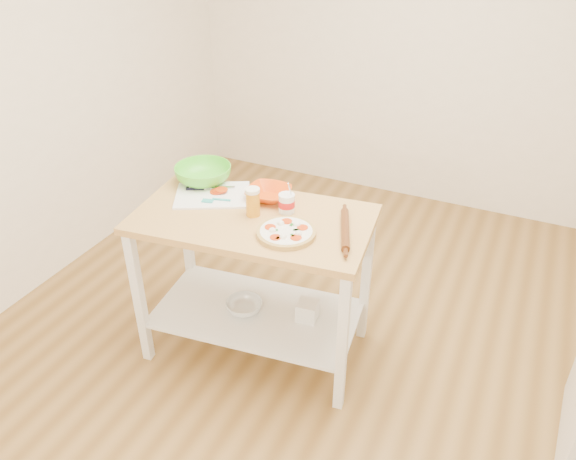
{
  "coord_description": "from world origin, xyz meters",
  "views": [
    {
      "loc": [
        0.87,
        -2.22,
        2.36
      ],
      "look_at": [
        -0.19,
        0.04,
        0.82
      ],
      "focal_mm": 35.0,
      "sensor_mm": 36.0,
      "label": 1
    }
  ],
  "objects_px": {
    "orange_bowl": "(269,194)",
    "yogurt_tub": "(287,203)",
    "rolling_pin": "(345,230)",
    "pizza": "(286,232)",
    "shelf_glass_bowl": "(244,306)",
    "spatula": "(215,200)",
    "beer_pint": "(253,202)",
    "green_bowl": "(203,174)",
    "prep_island": "(254,256)",
    "shelf_bin": "(307,311)",
    "cutting_board": "(212,194)",
    "knife": "(204,188)"
  },
  "relations": [
    {
      "from": "knife",
      "to": "green_bowl",
      "type": "distance_m",
      "value": 0.11
    },
    {
      "from": "orange_bowl",
      "to": "rolling_pin",
      "type": "bearing_deg",
      "value": -18.02
    },
    {
      "from": "prep_island",
      "to": "green_bowl",
      "type": "xyz_separation_m",
      "value": [
        -0.44,
        0.22,
        0.3
      ]
    },
    {
      "from": "orange_bowl",
      "to": "yogurt_tub",
      "type": "bearing_deg",
      "value": -31.4
    },
    {
      "from": "orange_bowl",
      "to": "rolling_pin",
      "type": "xyz_separation_m",
      "value": [
        0.5,
        -0.16,
        -0.01
      ]
    },
    {
      "from": "beer_pint",
      "to": "shelf_bin",
      "type": "bearing_deg",
      "value": 11.37
    },
    {
      "from": "pizza",
      "to": "shelf_glass_bowl",
      "type": "xyz_separation_m",
      "value": [
        -0.3,
        0.07,
        -0.62
      ]
    },
    {
      "from": "pizza",
      "to": "rolling_pin",
      "type": "bearing_deg",
      "value": 28.39
    },
    {
      "from": "green_bowl",
      "to": "shelf_glass_bowl",
      "type": "relative_size",
      "value": 1.54
    },
    {
      "from": "cutting_board",
      "to": "knife",
      "type": "relative_size",
      "value": 2.03
    },
    {
      "from": "beer_pint",
      "to": "cutting_board",
      "type": "bearing_deg",
      "value": 163.53
    },
    {
      "from": "green_bowl",
      "to": "yogurt_tub",
      "type": "bearing_deg",
      "value": -10.53
    },
    {
      "from": "knife",
      "to": "rolling_pin",
      "type": "relative_size",
      "value": 0.68
    },
    {
      "from": "prep_island",
      "to": "spatula",
      "type": "relative_size",
      "value": 8.97
    },
    {
      "from": "green_bowl",
      "to": "rolling_pin",
      "type": "xyz_separation_m",
      "value": [
        0.93,
        -0.18,
        -0.03
      ]
    },
    {
      "from": "orange_bowl",
      "to": "beer_pint",
      "type": "distance_m",
      "value": 0.2
    },
    {
      "from": "yogurt_tub",
      "to": "green_bowl",
      "type": "bearing_deg",
      "value": 169.47
    },
    {
      "from": "shelf_glass_bowl",
      "to": "green_bowl",
      "type": "bearing_deg",
      "value": 146.71
    },
    {
      "from": "cutting_board",
      "to": "orange_bowl",
      "type": "relative_size",
      "value": 2.07
    },
    {
      "from": "shelf_bin",
      "to": "green_bowl",
      "type": "bearing_deg",
      "value": 168.28
    },
    {
      "from": "beer_pint",
      "to": "yogurt_tub",
      "type": "bearing_deg",
      "value": 35.42
    },
    {
      "from": "cutting_board",
      "to": "yogurt_tub",
      "type": "distance_m",
      "value": 0.45
    },
    {
      "from": "shelf_glass_bowl",
      "to": "shelf_bin",
      "type": "height_order",
      "value": "shelf_bin"
    },
    {
      "from": "orange_bowl",
      "to": "yogurt_tub",
      "type": "distance_m",
      "value": 0.18
    },
    {
      "from": "orange_bowl",
      "to": "shelf_glass_bowl",
      "type": "distance_m",
      "value": 0.68
    },
    {
      "from": "prep_island",
      "to": "beer_pint",
      "type": "height_order",
      "value": "beer_pint"
    },
    {
      "from": "spatula",
      "to": "rolling_pin",
      "type": "height_order",
      "value": "rolling_pin"
    },
    {
      "from": "green_bowl",
      "to": "beer_pint",
      "type": "relative_size",
      "value": 2.12
    },
    {
      "from": "spatula",
      "to": "beer_pint",
      "type": "xyz_separation_m",
      "value": [
        0.25,
        -0.03,
        0.06
      ]
    },
    {
      "from": "orange_bowl",
      "to": "rolling_pin",
      "type": "height_order",
      "value": "orange_bowl"
    },
    {
      "from": "cutting_board",
      "to": "yogurt_tub",
      "type": "bearing_deg",
      "value": -25.97
    },
    {
      "from": "prep_island",
      "to": "beer_pint",
      "type": "bearing_deg",
      "value": 106.95
    },
    {
      "from": "orange_bowl",
      "to": "yogurt_tub",
      "type": "xyz_separation_m",
      "value": [
        0.15,
        -0.09,
        0.02
      ]
    },
    {
      "from": "spatula",
      "to": "prep_island",
      "type": "bearing_deg",
      "value": -23.38
    },
    {
      "from": "green_bowl",
      "to": "yogurt_tub",
      "type": "xyz_separation_m",
      "value": [
        0.58,
        -0.11,
        0.0
      ]
    },
    {
      "from": "spatula",
      "to": "shelf_bin",
      "type": "bearing_deg",
      "value": -11.01
    },
    {
      "from": "prep_island",
      "to": "shelf_bin",
      "type": "bearing_deg",
      "value": 13.88
    },
    {
      "from": "cutting_board",
      "to": "beer_pint",
      "type": "relative_size",
      "value": 3.24
    },
    {
      "from": "yogurt_tub",
      "to": "shelf_glass_bowl",
      "type": "bearing_deg",
      "value": -146.74
    },
    {
      "from": "yogurt_tub",
      "to": "rolling_pin",
      "type": "distance_m",
      "value": 0.36
    },
    {
      "from": "spatula",
      "to": "knife",
      "type": "distance_m",
      "value": 0.16
    },
    {
      "from": "pizza",
      "to": "shelf_glass_bowl",
      "type": "bearing_deg",
      "value": 166.6
    },
    {
      "from": "pizza",
      "to": "shelf_bin",
      "type": "xyz_separation_m",
      "value": [
        0.05,
        0.16,
        -0.6
      ]
    },
    {
      "from": "beer_pint",
      "to": "shelf_glass_bowl",
      "type": "xyz_separation_m",
      "value": [
        -0.06,
        -0.03,
        -0.68
      ]
    },
    {
      "from": "green_bowl",
      "to": "prep_island",
      "type": "bearing_deg",
      "value": -26.9
    },
    {
      "from": "yogurt_tub",
      "to": "shelf_bin",
      "type": "xyz_separation_m",
      "value": [
        0.15,
        -0.04,
        -0.64
      ]
    },
    {
      "from": "beer_pint",
      "to": "spatula",
      "type": "bearing_deg",
      "value": 173.71
    },
    {
      "from": "knife",
      "to": "beer_pint",
      "type": "height_order",
      "value": "beer_pint"
    },
    {
      "from": "rolling_pin",
      "to": "shelf_bin",
      "type": "bearing_deg",
      "value": 172.36
    },
    {
      "from": "cutting_board",
      "to": "knife",
      "type": "distance_m",
      "value": 0.08
    }
  ]
}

